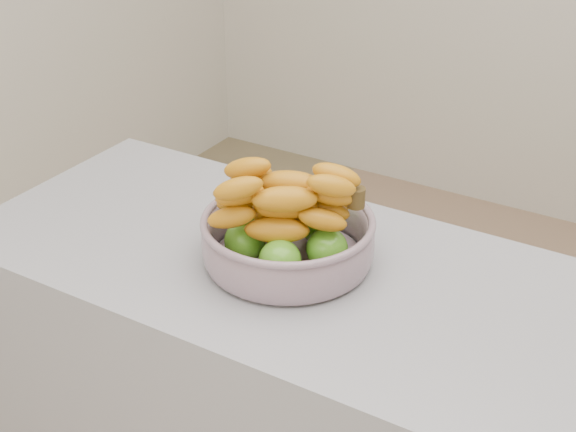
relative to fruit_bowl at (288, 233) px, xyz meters
name	(u,v)px	position (x,y,z in m)	size (l,w,h in m)	color
fruit_bowl	(288,233)	(0.00, 0.00, 0.00)	(0.33, 0.33, 0.19)	#A1B4C2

